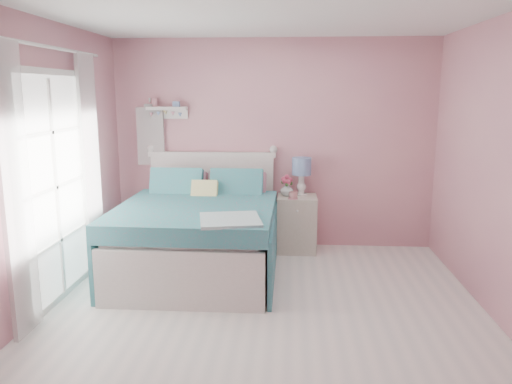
# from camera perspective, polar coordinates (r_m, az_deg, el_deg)

# --- Properties ---
(floor) EXTENTS (4.50, 4.50, 0.00)m
(floor) POSITION_cam_1_polar(r_m,az_deg,el_deg) (4.47, 0.90, -14.55)
(floor) COLOR white
(floor) RESTS_ON ground
(room_shell) EXTENTS (4.50, 4.50, 4.50)m
(room_shell) POSITION_cam_1_polar(r_m,az_deg,el_deg) (4.03, 0.97, 6.13)
(room_shell) COLOR #BD788C
(room_shell) RESTS_ON floor
(bed) EXTENTS (1.66, 2.09, 1.21)m
(bed) POSITION_cam_1_polar(r_m,az_deg,el_deg) (5.53, -6.51, -4.91)
(bed) COLOR silver
(bed) RESTS_ON floor
(nightstand) EXTENTS (0.48, 0.47, 0.69)m
(nightstand) POSITION_cam_1_polar(r_m,az_deg,el_deg) (6.22, 4.68, -3.60)
(nightstand) COLOR beige
(nightstand) RESTS_ON floor
(table_lamp) EXTENTS (0.23, 0.23, 0.47)m
(table_lamp) POSITION_cam_1_polar(r_m,az_deg,el_deg) (6.15, 5.23, 2.62)
(table_lamp) COLOR white
(table_lamp) RESTS_ON nightstand
(vase) EXTENTS (0.16, 0.16, 0.16)m
(vase) POSITION_cam_1_polar(r_m,az_deg,el_deg) (6.13, 3.54, 0.31)
(vase) COLOR silver
(vase) RESTS_ON nightstand
(teacup) EXTENTS (0.11, 0.11, 0.08)m
(teacup) POSITION_cam_1_polar(r_m,az_deg,el_deg) (5.98, 4.26, -0.39)
(teacup) COLOR tan
(teacup) RESTS_ON nightstand
(roses) EXTENTS (0.14, 0.11, 0.12)m
(roses) POSITION_cam_1_polar(r_m,az_deg,el_deg) (6.11, 3.54, 1.40)
(roses) COLOR #D7496D
(roses) RESTS_ON vase
(wall_shelf) EXTENTS (0.50, 0.15, 0.25)m
(wall_shelf) POSITION_cam_1_polar(r_m,az_deg,el_deg) (6.39, -10.13, 9.26)
(wall_shelf) COLOR silver
(wall_shelf) RESTS_ON room_shell
(hanging_dress) EXTENTS (0.34, 0.03, 0.72)m
(hanging_dress) POSITION_cam_1_polar(r_m,az_deg,el_deg) (6.46, -11.96, 6.24)
(hanging_dress) COLOR white
(hanging_dress) RESTS_ON room_shell
(french_door) EXTENTS (0.04, 1.32, 2.16)m
(french_door) POSITION_cam_1_polar(r_m,az_deg,el_deg) (5.00, -21.99, 0.42)
(french_door) COLOR silver
(french_door) RESTS_ON floor
(curtain_near) EXTENTS (0.04, 0.40, 2.32)m
(curtain_near) POSITION_cam_1_polar(r_m,az_deg,el_deg) (4.31, -25.74, -0.10)
(curtain_near) COLOR white
(curtain_near) RESTS_ON floor
(curtain_far) EXTENTS (0.04, 0.40, 2.32)m
(curtain_far) POSITION_cam_1_polar(r_m,az_deg,el_deg) (5.63, -18.35, 2.92)
(curtain_far) COLOR white
(curtain_far) RESTS_ON floor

